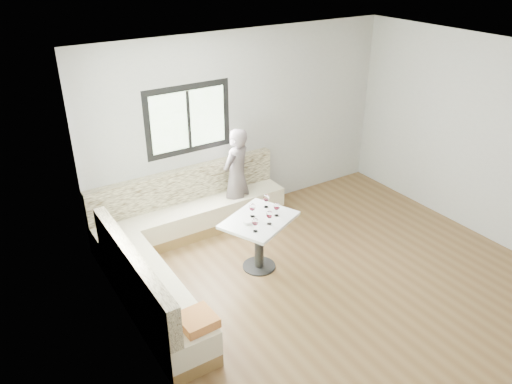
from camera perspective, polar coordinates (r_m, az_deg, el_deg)
room at (r=5.75m, az=10.46°, el=0.76°), size 5.01×5.01×2.81m
banquette at (r=6.70m, az=-9.15°, el=-5.66°), size 2.90×2.80×0.95m
table at (r=6.42m, az=0.36°, el=-4.50°), size 1.11×1.01×0.74m
person at (r=7.44m, az=-2.26°, el=1.82°), size 0.64×0.55×1.49m
olive_ramekin at (r=6.21m, az=-1.01°, el=-3.49°), size 0.10×0.10×0.04m
wine_glass_a at (r=5.99m, az=-0.09°, el=-3.47°), size 0.08×0.08×0.19m
wine_glass_b at (r=6.15m, az=1.55°, el=-2.64°), size 0.08×0.08×0.19m
wine_glass_c at (r=6.33m, az=2.39°, el=-1.71°), size 0.08×0.08×0.19m
wine_glass_d at (r=6.31m, az=-0.42°, el=-1.80°), size 0.08×0.08×0.19m
wine_glass_e at (r=6.53m, az=1.17°, el=-0.74°), size 0.08×0.08×0.19m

